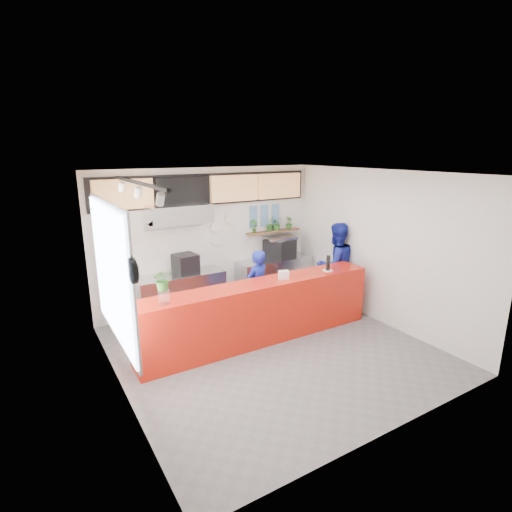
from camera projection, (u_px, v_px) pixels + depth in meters
name	position (u px, v px, depth m)	size (l,w,h in m)	color
floor	(272.00, 349.00, 6.92)	(5.00, 5.00, 0.00)	slate
ceiling	(274.00, 173.00, 6.15)	(5.00, 5.00, 0.00)	silver
wall_back	(209.00, 238.00, 8.61)	(5.00, 5.00, 0.00)	white
wall_left	(116.00, 294.00, 5.29)	(5.00, 5.00, 0.00)	white
wall_right	(380.00, 248.00, 7.78)	(5.00, 5.00, 0.00)	white
service_counter	(260.00, 312.00, 7.11)	(4.50, 0.60, 1.10)	red
cream_band	(208.00, 187.00, 8.31)	(5.00, 0.02, 0.80)	beige
prep_bench	(181.00, 295.00, 8.23)	(1.80, 0.60, 0.90)	#B2B5BA
panini_oven	(185.00, 264.00, 8.12)	(0.44, 0.44, 0.40)	black
extraction_hood	(178.00, 213.00, 7.75)	(1.20, 0.70, 0.35)	#B2B5BA
hood_lip	(178.00, 224.00, 7.80)	(1.20, 0.70, 0.08)	#B2B5BA
right_bench	(274.00, 277.00, 9.38)	(1.80, 0.60, 0.90)	#B2B5BA
espresso_machine	(280.00, 248.00, 9.28)	(0.71, 0.51, 0.46)	black
espresso_tray	(280.00, 238.00, 9.21)	(0.68, 0.47, 0.06)	#B7BABF
herb_shelf	(273.00, 231.00, 9.32)	(1.40, 0.18, 0.04)	brown
menu_board_far_left	(123.00, 194.00, 7.36)	(1.10, 0.10, 0.55)	tan
menu_board_mid_left	(183.00, 191.00, 7.94)	(1.10, 0.10, 0.55)	black
menu_board_mid_right	(234.00, 188.00, 8.52)	(1.10, 0.10, 0.55)	tan
menu_board_far_right	(279.00, 186.00, 9.10)	(1.10, 0.10, 0.55)	tan
soffit	(208.00, 189.00, 8.30)	(4.80, 0.04, 0.65)	black
window_pane	(112.00, 273.00, 5.50)	(0.04, 2.20, 1.90)	silver
window_frame	(113.00, 273.00, 5.51)	(0.03, 2.30, 2.00)	#B2B5BA
wall_clock_rim	(133.00, 271.00, 4.42)	(0.30, 0.30, 0.05)	black
wall_clock_face	(136.00, 270.00, 4.44)	(0.26, 0.26, 0.02)	white
track_rail	(138.00, 183.00, 5.12)	(0.05, 2.40, 0.04)	black
dec_plate_a	(216.00, 226.00, 8.59)	(0.24, 0.24, 0.03)	silver
dec_plate_b	(228.00, 230.00, 8.77)	(0.24, 0.24, 0.03)	silver
dec_plate_c	(216.00, 240.00, 8.67)	(0.24, 0.24, 0.03)	silver
dec_plate_d	(230.00, 218.00, 8.73)	(0.24, 0.24, 0.03)	silver
photo_frame_a	(253.00, 211.00, 9.01)	(0.20, 0.02, 0.25)	#598CBF
photo_frame_b	(264.00, 210.00, 9.16)	(0.20, 0.02, 0.25)	#598CBF
photo_frame_c	(275.00, 209.00, 9.31)	(0.20, 0.02, 0.25)	#598CBF
photo_frame_d	(253.00, 222.00, 9.07)	(0.20, 0.02, 0.25)	#598CBF
photo_frame_e	(264.00, 221.00, 9.22)	(0.20, 0.02, 0.25)	#598CBF
photo_frame_f	(275.00, 220.00, 9.37)	(0.20, 0.02, 0.25)	#598CBF
staff_center	(257.00, 288.00, 7.72)	(0.55, 0.36, 1.51)	navy
staff_right	(335.00, 265.00, 8.64)	(0.90, 0.70, 1.86)	navy
herb_a	(254.00, 226.00, 9.01)	(0.17, 0.11, 0.32)	#2F6824
herb_b	(270.00, 224.00, 9.22)	(0.19, 0.15, 0.34)	#2F6824
herb_c	(277.00, 224.00, 9.32)	(0.28, 0.24, 0.31)	#2F6824
herb_d	(289.00, 223.00, 9.50)	(0.16, 0.14, 0.28)	#2F6824
glass_vase	(164.00, 297.00, 5.99)	(0.18, 0.18, 0.22)	white
basil_vase	(163.00, 279.00, 5.92)	(0.30, 0.26, 0.34)	#2F6824
napkin_holder	(284.00, 275.00, 7.15)	(0.17, 0.11, 0.15)	white
white_plate	(328.00, 271.00, 7.64)	(0.19, 0.19, 0.01)	white
pepper_mill	(328.00, 263.00, 7.61)	(0.07, 0.07, 0.29)	black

